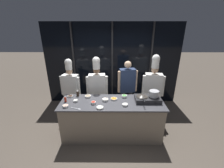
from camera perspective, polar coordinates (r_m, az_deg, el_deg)
ground_plane at (r=4.05m, az=-0.02°, el=-18.44°), size 24.00×24.00×0.00m
window_wall_back at (r=5.04m, az=0.10°, el=7.29°), size 4.46×0.09×2.70m
demo_counter at (r=3.76m, az=-0.02°, el=-13.03°), size 2.41×0.81×0.93m
portable_stove at (r=3.63m, az=13.40°, el=-5.51°), size 0.59×0.38×0.12m
frying_pan at (r=3.56m, az=11.40°, el=-4.46°), size 0.27×0.46×0.04m
stock_pot at (r=3.61m, az=15.69°, el=-3.51°), size 0.25×0.22×0.15m
squeeze_bottle_soy at (r=3.86m, az=-12.96°, el=-3.34°), size 0.07×0.07×0.17m
squeeze_bottle_chili at (r=3.66m, az=-17.34°, el=-5.40°), size 0.05×0.05×0.16m
prep_bowl_scallions at (r=3.72m, az=4.68°, el=-4.64°), size 0.13×0.13×0.06m
prep_bowl_mushrooms at (r=3.77m, az=-9.16°, el=-4.63°), size 0.16×0.16×0.04m
prep_bowl_chicken at (r=3.55m, az=-2.58°, el=-5.98°), size 0.15×0.15×0.05m
prep_bowl_shrimp at (r=3.45m, az=-17.28°, el=-7.97°), size 0.13×0.13×0.05m
prep_bowl_rice at (r=3.36m, az=4.98°, el=-7.84°), size 0.13×0.13×0.05m
prep_bowl_garlic at (r=3.61m, az=-13.70°, el=-6.23°), size 0.11×0.11×0.05m
prep_bowl_chili_flakes at (r=3.45m, az=-7.11°, el=-7.06°), size 0.12×0.12×0.06m
prep_bowl_carrots at (r=3.61m, az=0.72°, el=-5.64°), size 0.16×0.16×0.04m
prep_bowl_bean_sprouts at (r=3.27m, az=-4.63°, el=-8.90°), size 0.16×0.16×0.04m
prep_bowl_soy_glaze at (r=3.88m, az=-15.55°, el=-4.46°), size 0.14×0.14×0.04m
serving_spoon_slotted at (r=3.32m, az=-12.93°, el=-9.22°), size 0.24×0.11×0.02m
chef_head at (r=4.37m, az=-15.44°, el=-0.57°), size 0.57×0.29×1.77m
chef_sous at (r=4.18m, az=-5.69°, el=-0.51°), size 0.59×0.27×1.83m
person_guest at (r=4.24m, az=5.78°, el=-0.15°), size 0.55×0.29×1.70m
chef_line at (r=4.27m, az=15.40°, el=-0.28°), size 0.59×0.29×1.90m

